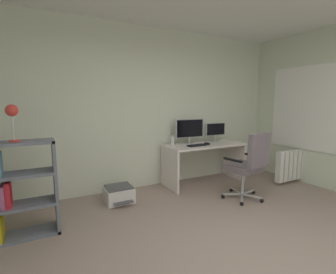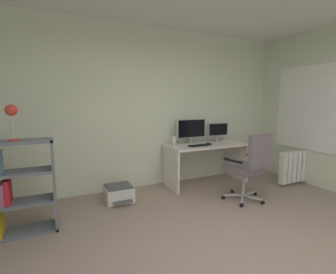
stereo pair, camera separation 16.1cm
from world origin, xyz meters
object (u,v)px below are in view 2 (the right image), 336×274
(desk, at_px, (206,155))
(monitor_main, at_px, (191,129))
(computer_mouse, at_px, (209,144))
(desk_lamp, at_px, (11,113))
(keyboard, at_px, (198,146))
(desktop_speaker, at_px, (174,141))
(office_chair, at_px, (250,164))
(printer, at_px, (119,193))
(monitor_secondary, at_px, (218,131))
(radiator, at_px, (302,166))

(desk, distance_m, monitor_main, 0.54)
(computer_mouse, bearing_deg, desk_lamp, -162.87)
(keyboard, distance_m, desktop_speaker, 0.43)
(keyboard, bearing_deg, computer_mouse, 4.09)
(desk, xyz_separation_m, desktop_speaker, (-0.61, 0.10, 0.28))
(office_chair, bearing_deg, printer, 153.95)
(office_chair, relative_size, desk_lamp, 2.68)
(computer_mouse, bearing_deg, desktop_speaker, 170.71)
(keyboard, relative_size, computer_mouse, 3.40)
(monitor_secondary, relative_size, desktop_speaker, 2.58)
(monitor_main, bearing_deg, computer_mouse, -44.98)
(desk, bearing_deg, radiator, -25.64)
(office_chair, distance_m, desk_lamp, 3.12)
(monitor_main, height_order, desktop_speaker, monitor_main)
(keyboard, bearing_deg, monitor_secondary, 20.78)
(monitor_main, distance_m, desktop_speaker, 0.43)
(monitor_main, xyz_separation_m, office_chair, (0.33, -1.14, -0.42))
(computer_mouse, relative_size, office_chair, 0.10)
(monitor_secondary, xyz_separation_m, office_chair, (-0.26, -1.14, -0.36))
(monitor_secondary, height_order, radiator, monitor_secondary)
(monitor_secondary, bearing_deg, desktop_speaker, -177.19)
(desktop_speaker, height_order, desk_lamp, desk_lamp)
(monitor_main, distance_m, desk_lamp, 2.79)
(desk, height_order, radiator, desk)
(keyboard, height_order, desktop_speaker, desktop_speaker)
(desk, xyz_separation_m, monitor_main, (-0.23, 0.15, 0.46))
(desktop_speaker, distance_m, desk_lamp, 2.45)
(office_chair, bearing_deg, computer_mouse, 96.26)
(computer_mouse, bearing_deg, monitor_secondary, 39.15)
(desk_lamp, bearing_deg, computer_mouse, 9.98)
(desk, distance_m, office_chair, 1.00)
(monitor_main, height_order, office_chair, monitor_main)
(office_chair, bearing_deg, radiator, 8.97)
(keyboard, height_order, office_chair, office_chair)
(computer_mouse, bearing_deg, desk, 95.28)
(computer_mouse, bearing_deg, printer, -170.83)
(keyboard, bearing_deg, printer, 179.30)
(desk, relative_size, office_chair, 1.41)
(computer_mouse, distance_m, desk_lamp, 3.00)
(monitor_main, height_order, monitor_secondary, monitor_main)
(desk, height_order, office_chair, office_chair)
(desktop_speaker, relative_size, printer, 0.38)
(monitor_secondary, height_order, computer_mouse, monitor_secondary)
(desktop_speaker, xyz_separation_m, radiator, (2.19, -0.86, -0.48))
(desktop_speaker, bearing_deg, desk, -9.54)
(radiator, bearing_deg, keyboard, 160.16)
(radiator, bearing_deg, computer_mouse, 156.69)
(desktop_speaker, relative_size, desk_lamp, 0.44)
(desk, height_order, desk_lamp, desk_lamp)
(printer, bearing_deg, monitor_main, 11.31)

